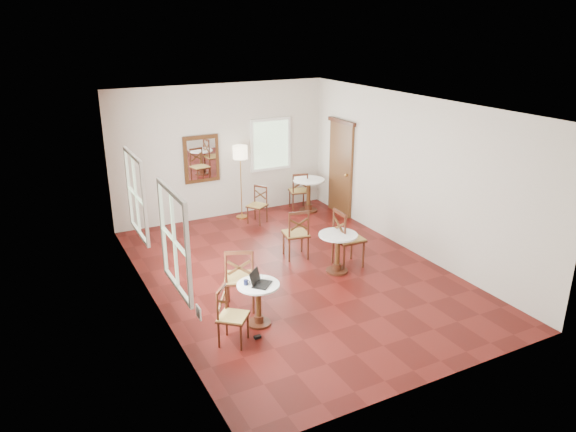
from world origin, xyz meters
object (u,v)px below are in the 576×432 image
object	(u,v)px
chair_back_a	(299,191)
chair_mid_b	(347,238)
chair_near_b	(231,316)
floor_lamp	(240,157)
navy_mug	(246,282)
water_glass	(261,277)
chair_near_a	(240,278)
chair_mid_a	(296,234)
mouse	(258,283)
power_adapter	(257,337)
cafe_table_near	(258,299)
laptop	(259,281)
cafe_table_back	(309,192)
chair_back_b	(258,205)
cafe_table_mid	(338,249)

from	to	relation	value
chair_back_a	chair_mid_b	bearing A→B (deg)	91.11
chair_near_b	floor_lamp	bearing A→B (deg)	16.22
navy_mug	water_glass	size ratio (longest dim) A/B	1.14
chair_mid_b	floor_lamp	world-z (taller)	floor_lamp
chair_near_a	chair_mid_a	size ratio (longest dim) A/B	1.08
chair_near_b	water_glass	world-z (taller)	chair_near_b
chair_near_a	chair_near_b	size ratio (longest dim) A/B	1.25
mouse	power_adapter	xyz separation A→B (m)	(-0.17, -0.34, -0.66)
chair_near_b	chair_mid_a	xyz separation A→B (m)	(2.17, 2.14, 0.07)
navy_mug	cafe_table_near	bearing A→B (deg)	-19.68
power_adapter	chair_near_b	bearing A→B (deg)	169.33
chair_near_b	cafe_table_near	bearing A→B (deg)	-22.44
power_adapter	laptop	bearing A→B (deg)	59.82
chair_near_b	mouse	size ratio (longest dim) A/B	8.43
chair_back_a	power_adapter	size ratio (longest dim) A/B	9.26
cafe_table_back	chair_mid_b	bearing A→B (deg)	-106.43
chair_back_a	laptop	xyz separation A→B (m)	(-3.02, -4.34, 0.26)
chair_back_a	laptop	world-z (taller)	chair_back_a
chair_near_b	water_glass	distance (m)	0.78
chair_back_b	power_adapter	world-z (taller)	chair_back_b
cafe_table_back	floor_lamp	size ratio (longest dim) A/B	0.47
cafe_table_back	navy_mug	bearing A→B (deg)	-129.63
water_glass	chair_back_b	bearing A→B (deg)	66.25
navy_mug	water_glass	world-z (taller)	water_glass
chair_mid_a	navy_mug	bearing A→B (deg)	55.37
chair_near_a	chair_near_b	distance (m)	0.97
mouse	laptop	bearing A→B (deg)	-74.64
chair_back_a	cafe_table_back	bearing A→B (deg)	131.26
chair_mid_b	chair_back_a	bearing A→B (deg)	-10.73
cafe_table_back	chair_back_b	bearing A→B (deg)	-174.55
cafe_table_near	laptop	size ratio (longest dim) A/B	1.72
chair_mid_a	floor_lamp	size ratio (longest dim) A/B	0.58
cafe_table_near	cafe_table_mid	size ratio (longest dim) A/B	0.91
chair_mid_b	cafe_table_mid	bearing A→B (deg)	119.78
floor_lamp	chair_mid_b	bearing A→B (deg)	-77.95
cafe_table_near	chair_back_b	distance (m)	4.32
chair_near_b	chair_back_b	xyz separation A→B (m)	(2.32, 4.21, -0.01)
cafe_table_near	cafe_table_mid	bearing A→B (deg)	25.97
cafe_table_near	chair_back_b	xyz separation A→B (m)	(1.78, 3.94, -0.00)
chair_back_b	laptop	world-z (taller)	laptop
chair_near_b	chair_mid_b	bearing A→B (deg)	-23.00
chair_back_a	navy_mug	size ratio (longest dim) A/B	9.37
cafe_table_near	chair_back_b	bearing A→B (deg)	65.63
chair_back_b	chair_near_a	bearing A→B (deg)	-62.89
chair_near_b	laptop	distance (m)	0.67
cafe_table_mid	chair_back_a	world-z (taller)	chair_back_a
chair_back_a	floor_lamp	world-z (taller)	floor_lamp
chair_back_b	mouse	size ratio (longest dim) A/B	8.23
chair_mid_a	mouse	bearing A→B (deg)	58.95
mouse	navy_mug	size ratio (longest dim) A/B	1.03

